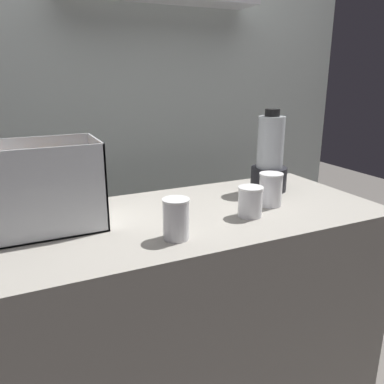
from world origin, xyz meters
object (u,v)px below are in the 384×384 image
at_px(blender_pitcher, 270,159).
at_px(juice_cup_beet_middle, 270,191).
at_px(carrot_display_bin, 50,201).
at_px(juice_cup_beet_left, 250,203).
at_px(juice_cup_beet_far_left, 176,221).

bearing_deg(blender_pitcher, juice_cup_beet_middle, -124.00).
relative_size(carrot_display_bin, juice_cup_beet_left, 3.08).
xyz_separation_m(carrot_display_bin, juice_cup_beet_middle, (0.78, -0.12, -0.04)).
height_order(juice_cup_beet_left, juice_cup_beet_middle, juice_cup_beet_middle).
bearing_deg(juice_cup_beet_left, juice_cup_beet_far_left, -167.39).
distance_m(carrot_display_bin, blender_pitcher, 0.89).
bearing_deg(blender_pitcher, juice_cup_beet_far_left, -151.32).
bearing_deg(juice_cup_beet_left, blender_pitcher, 43.52).
xyz_separation_m(carrot_display_bin, juice_cup_beet_far_left, (0.33, -0.26, -0.03)).
distance_m(blender_pitcher, juice_cup_beet_far_left, 0.65).
height_order(blender_pitcher, juice_cup_beet_middle, blender_pitcher).
relative_size(juice_cup_beet_far_left, juice_cup_beet_left, 1.19).
relative_size(blender_pitcher, juice_cup_beet_left, 3.23).
relative_size(carrot_display_bin, juice_cup_beet_far_left, 2.60).
distance_m(juice_cup_beet_far_left, juice_cup_beet_middle, 0.47).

